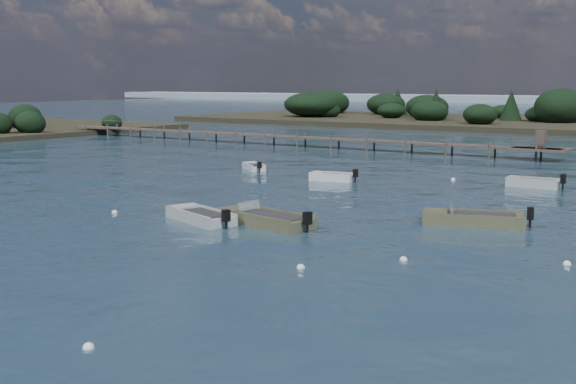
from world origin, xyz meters
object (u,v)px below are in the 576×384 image
Objects in this scene: tender_far_white at (332,178)px; dinghy_mid_grey at (200,218)px; tender_far_grey at (254,168)px; dinghy_mid_white_b at (473,221)px; dinghy_mid_white_a at (265,221)px; tender_far_grey_b at (533,185)px; jetty at (301,137)px.

dinghy_mid_grey reaches higher than tender_far_white.
tender_far_white is at bearing -14.16° from tender_far_grey.
dinghy_mid_white_b is 10.37m from dinghy_mid_white_a.
dinghy_mid_white_b is at bearing -28.39° from tender_far_grey.
dinghy_mid_white_a reaches higher than dinghy_mid_white_b.
tender_far_white is 16.59m from dinghy_mid_white_a.
tender_far_grey_b is at bearing 69.65° from dinghy_mid_white_a.
tender_far_grey is 22.65m from dinghy_mid_white_a.
dinghy_mid_white_a is (3.17, 1.20, 0.01)m from dinghy_mid_grey.
tender_far_grey_b is at bearing 63.57° from dinghy_mid_grey.
dinghy_mid_white_b is at bearing -35.67° from tender_far_white.
tender_far_grey_b is at bearing 6.85° from tender_far_grey.
tender_far_white is at bearing -52.74° from jetty.
tender_far_grey_b is (12.90, 4.75, 0.01)m from tender_far_white.
tender_far_grey is 21.89m from dinghy_mid_grey.
tender_far_grey_b reaches higher than tender_far_grey.
dinghy_mid_white_b is 0.08× the size of jetty.
dinghy_mid_grey is at bearing -116.43° from tender_far_grey_b.
tender_far_grey_b is 24.20m from dinghy_mid_grey.
tender_far_white is 17.19m from dinghy_mid_white_b.
tender_far_white is at bearing 97.17° from dinghy_mid_grey.
jetty is (-17.01, 22.36, 0.82)m from tender_far_white.
jetty reaches higher than dinghy_mid_white_a.
jetty reaches higher than tender_far_white.
dinghy_mid_white_a is (-7.59, -20.47, -0.01)m from tender_far_grey_b.
jetty reaches higher than tender_far_grey.
tender_far_grey is at bearing 119.32° from dinghy_mid_grey.
tender_far_white is at bearing 144.33° from dinghy_mid_white_b.
dinghy_mid_white_b is 25.64m from tender_far_grey.
dinghy_mid_white_b is at bearing 30.21° from dinghy_mid_grey.
jetty is at bearing 127.26° from tender_far_white.
jetty reaches higher than dinghy_mid_grey.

